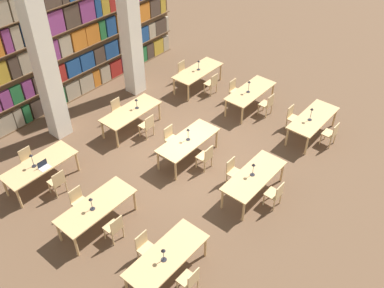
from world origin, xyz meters
TOP-DOWN VIEW (x-y plane):
  - ground_plane at (0.00, 0.00)m, footprint 40.00×40.00m
  - bookshelf_bank at (-0.01, 5.71)m, footprint 10.78×0.35m
  - pillar_left at (-1.84, 4.25)m, footprint 0.59×0.59m
  - pillar_center at (1.84, 4.25)m, footprint 0.59×0.59m
  - reading_table_0 at (-3.66, -2.53)m, footprint 2.22×0.89m
  - chair_0 at (-3.68, -3.26)m, footprint 0.42×0.40m
  - chair_1 at (-3.68, -1.80)m, footprint 0.42×0.40m
  - desk_lamp_0 at (-3.80, -2.57)m, footprint 0.14×0.14m
  - reading_table_1 at (0.00, -2.60)m, footprint 2.22×0.89m
  - chair_2 at (0.01, -3.33)m, footprint 0.42×0.40m
  - chair_3 at (0.01, -1.87)m, footprint 0.42×0.40m
  - desk_lamp_1 at (-0.03, -2.55)m, footprint 0.14×0.14m
  - reading_table_2 at (3.68, -2.56)m, footprint 2.22×0.89m
  - chair_4 at (3.63, -3.29)m, footprint 0.42×0.40m
  - chair_5 at (3.63, -1.83)m, footprint 0.42×0.40m
  - desk_lamp_2 at (3.46, -2.53)m, footprint 0.14×0.14m
  - reading_table_3 at (-3.70, -0.01)m, footprint 2.22×0.89m
  - chair_6 at (-3.75, -0.74)m, footprint 0.42×0.40m
  - chair_7 at (-3.75, 0.73)m, footprint 0.42×0.40m
  - desk_lamp_3 at (-3.85, -0.04)m, footprint 0.14×0.14m
  - reading_table_4 at (0.02, -0.07)m, footprint 2.22×0.89m
  - chair_8 at (0.01, -0.81)m, footprint 0.42×0.40m
  - chair_9 at (0.01, 0.66)m, footprint 0.42×0.40m
  - desk_lamp_4 at (0.02, -0.08)m, footprint 0.14×0.14m
  - reading_table_5 at (3.72, 0.03)m, footprint 2.22×0.89m
  - chair_10 at (3.76, -0.70)m, footprint 0.42×0.40m
  - chair_11 at (3.76, 0.76)m, footprint 0.42×0.40m
  - desk_lamp_5 at (3.58, 0.04)m, footprint 0.14×0.14m
  - reading_table_6 at (-3.70, 2.57)m, footprint 2.22×0.89m
  - chair_12 at (-3.66, 1.84)m, footprint 0.42×0.40m
  - chair_13 at (-3.66, 3.30)m, footprint 0.42×0.40m
  - desk_lamp_6 at (-3.86, 2.59)m, footprint 0.14×0.14m
  - laptop at (-3.70, 2.32)m, footprint 0.32×0.22m
  - reading_table_7 at (-0.04, 2.48)m, footprint 2.22×0.89m
  - chair_14 at (0.00, 1.75)m, footprint 0.42×0.40m
  - chair_15 at (0.00, 3.22)m, footprint 0.42×0.40m
  - desk_lamp_7 at (0.21, 2.44)m, footprint 0.14×0.14m
  - reading_table_8 at (3.63, 2.48)m, footprint 2.22×0.89m
  - chair_16 at (3.60, 1.75)m, footprint 0.42×0.40m
  - chair_17 at (3.60, 3.21)m, footprint 0.42×0.40m
  - desk_lamp_8 at (3.68, 2.49)m, footprint 0.14×0.14m

SIDE VIEW (x-z plane):
  - ground_plane at x=0.00m, z-range 0.00..0.00m
  - chair_0 at x=-3.68m, z-range 0.04..0.91m
  - chair_1 at x=-3.68m, z-range 0.04..0.91m
  - chair_2 at x=0.01m, z-range 0.04..0.91m
  - chair_3 at x=0.01m, z-range 0.04..0.91m
  - chair_4 at x=3.63m, z-range 0.04..0.91m
  - chair_5 at x=3.63m, z-range 0.04..0.91m
  - chair_6 at x=-3.75m, z-range 0.04..0.91m
  - chair_7 at x=-3.75m, z-range 0.04..0.91m
  - chair_8 at x=0.01m, z-range 0.04..0.91m
  - chair_9 at x=0.01m, z-range 0.04..0.91m
  - chair_10 at x=3.76m, z-range 0.04..0.91m
  - chair_11 at x=3.76m, z-range 0.04..0.91m
  - chair_12 at x=-3.66m, z-range 0.04..0.91m
  - chair_13 at x=-3.66m, z-range 0.04..0.91m
  - chair_14 at x=0.00m, z-range 0.04..0.91m
  - chair_15 at x=0.00m, z-range 0.04..0.91m
  - chair_16 at x=3.60m, z-range 0.04..0.91m
  - chair_17 at x=3.60m, z-range 0.04..0.91m
  - reading_table_0 at x=-3.66m, z-range 0.31..1.08m
  - reading_table_1 at x=0.00m, z-range 0.31..1.08m
  - reading_table_2 at x=3.68m, z-range 0.31..1.08m
  - reading_table_3 at x=-3.70m, z-range 0.31..1.08m
  - reading_table_4 at x=0.02m, z-range 0.31..1.08m
  - reading_table_5 at x=3.72m, z-range 0.31..1.08m
  - reading_table_6 at x=-3.70m, z-range 0.31..1.08m
  - reading_table_7 at x=-0.04m, z-range 0.31..1.08m
  - reading_table_8 at x=3.63m, z-range 0.31..1.08m
  - laptop at x=-3.70m, z-range 0.71..0.92m
  - desk_lamp_7 at x=0.21m, z-range 0.84..1.23m
  - desk_lamp_0 at x=-3.80m, z-range 0.84..1.25m
  - desk_lamp_8 at x=3.68m, z-range 0.84..1.26m
  - desk_lamp_3 at x=-3.85m, z-range 0.84..1.27m
  - desk_lamp_1 at x=-0.03m, z-range 0.85..1.29m
  - desk_lamp_4 at x=0.02m, z-range 0.85..1.29m
  - desk_lamp_6 at x=-3.86m, z-range 0.85..1.32m
  - desk_lamp_5 at x=3.58m, z-range 0.85..1.33m
  - desk_lamp_2 at x=3.46m, z-range 0.86..1.34m
  - bookshelf_bank at x=-0.01m, z-range -0.02..5.48m
  - pillar_left at x=-1.84m, z-range 0.00..6.00m
  - pillar_center at x=1.84m, z-range 0.00..6.00m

